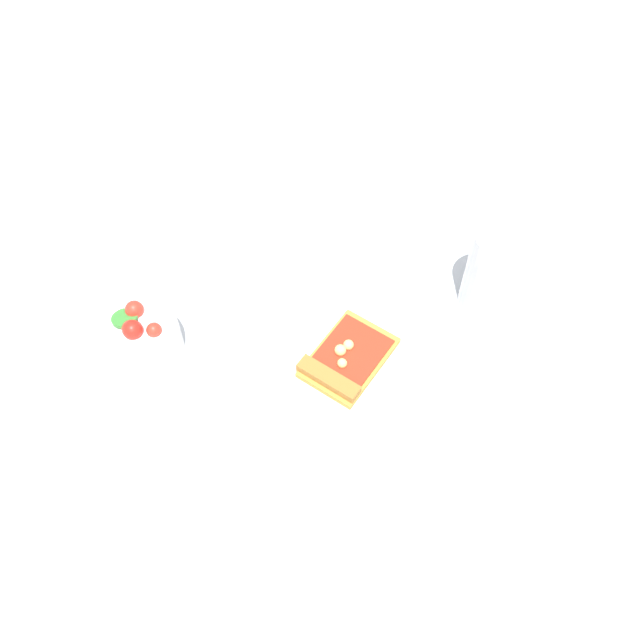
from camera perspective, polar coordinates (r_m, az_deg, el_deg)
The scene contains 5 objects.
ground_plane at distance 0.89m, azimuth -1.91°, elevation -2.29°, with size 2.40×2.40×0.00m, color silver.
plate at distance 0.89m, azimuth 0.33°, elevation -1.96°, with size 0.27×0.27×0.01m, color white.
pizza_slice_main at distance 0.86m, azimuth 2.03°, elevation -3.25°, with size 0.10×0.13×0.02m.
salad_bowl at distance 0.89m, azimuth -14.69°, elevation -1.56°, with size 0.11×0.11×0.07m.
soda_glass at distance 0.91m, azimuth 14.01°, elevation 3.73°, with size 0.07×0.07×0.13m.
Camera 1 is at (-0.20, 0.43, 0.76)m, focal length 39.38 mm.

